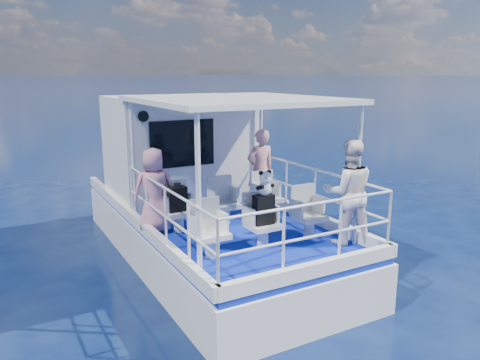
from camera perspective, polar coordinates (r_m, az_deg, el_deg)
name	(u,v)px	position (r m, az deg, el deg)	size (l,w,h in m)	color
ground	(231,274)	(8.69, -1.16, -11.33)	(2000.00, 2000.00, 0.00)	#08143D
hull	(207,255)	(9.51, -4.00, -9.15)	(3.00, 7.00, 1.60)	white
deck	(207,215)	(9.23, -4.09, -4.25)	(2.90, 6.90, 0.10)	navy
cabin	(180,148)	(10.14, -7.29, 3.90)	(2.85, 2.00, 2.20)	white
canopy	(235,100)	(7.76, -0.57, 9.76)	(3.00, 3.20, 0.08)	white
canopy_posts	(237,168)	(7.86, -0.38, 1.42)	(2.77, 2.97, 2.20)	white
railings	(246,207)	(7.73, 0.78, -3.37)	(2.84, 3.59, 1.00)	white
seat_port_fwd	(179,221)	(8.12, -7.51, -4.96)	(0.48, 0.46, 0.38)	silver
seat_center_fwd	(225,213)	(8.47, -1.83, -4.10)	(0.48, 0.46, 0.38)	silver
seat_stbd_fwd	(267,207)	(8.90, 3.35, -3.28)	(0.48, 0.46, 0.38)	silver
seat_port_aft	(211,244)	(6.99, -3.55, -7.85)	(0.48, 0.46, 0.38)	silver
seat_center_aft	(263,235)	(7.40, 2.80, -6.67)	(0.48, 0.46, 0.38)	silver
seat_stbd_aft	(309,226)	(7.88, 8.41, -5.55)	(0.48, 0.46, 0.38)	silver
passenger_port_fwd	(154,191)	(8.01, -10.39, -1.29)	(0.55, 0.39, 1.46)	pink
passenger_stbd_fwd	(260,170)	(9.21, 2.50, 1.23)	(0.59, 0.39, 1.61)	pink
passenger_stbd_aft	(348,192)	(7.54, 13.08, -1.47)	(0.81, 0.63, 1.68)	white
backpack_port	(177,199)	(7.97, -7.70, -2.31)	(0.32, 0.18, 0.42)	black
backpack_center	(264,210)	(7.22, 2.88, -3.62)	(0.31, 0.18, 0.47)	black
compact_camera	(177,185)	(7.91, -7.65, -0.60)	(0.11, 0.06, 0.06)	black
panda	(265,183)	(7.11, 3.06, -0.34)	(0.25, 0.21, 0.38)	white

